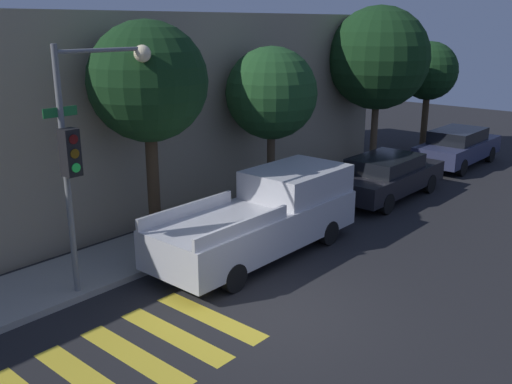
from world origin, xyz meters
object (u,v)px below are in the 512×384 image
object	(u,v)px
pickup_truck	(266,215)
tree_far_end	(378,58)
sedan_near_corner	(386,176)
tree_midblock	(271,94)
sedan_middle	(458,146)
tree_behind_truck	(429,71)
traffic_light_pole	(87,131)
tree_near_corner	(148,83)

from	to	relation	value
pickup_truck	tree_far_end	world-z (taller)	tree_far_end
sedan_near_corner	tree_far_end	world-z (taller)	tree_far_end
tree_midblock	sedan_middle	bearing A→B (deg)	-15.77
tree_far_end	sedan_near_corner	bearing A→B (deg)	-144.56
sedan_middle	tree_behind_truck	xyz separation A→B (m)	(2.08, 2.40, 2.61)
traffic_light_pole	tree_midblock	world-z (taller)	traffic_light_pole
sedan_middle	tree_behind_truck	size ratio (longest dim) A/B	1.00
sedan_near_corner	tree_behind_truck	size ratio (longest dim) A/B	1.00
sedan_middle	tree_near_corner	xyz separation A→B (m)	(-13.04, 2.40, 3.27)
pickup_truck	sedan_near_corner	world-z (taller)	pickup_truck
tree_behind_truck	tree_midblock	bearing A→B (deg)	-180.00
sedan_middle	tree_midblock	distance (m)	9.21
tree_near_corner	tree_midblock	size ratio (longest dim) A/B	1.15
traffic_light_pole	tree_far_end	world-z (taller)	tree_far_end
sedan_near_corner	tree_far_end	xyz separation A→B (m)	(3.37, 2.40, 3.38)
tree_far_end	tree_behind_truck	size ratio (longest dim) A/B	1.30
pickup_truck	tree_behind_truck	distance (m)	14.08
traffic_light_pole	tree_near_corner	world-z (taller)	tree_near_corner
sedan_near_corner	tree_behind_truck	bearing A→B (deg)	17.18
tree_near_corner	tree_behind_truck	distance (m)	15.13
tree_midblock	pickup_truck	bearing A→B (deg)	-142.07
traffic_light_pole	sedan_near_corner	world-z (taller)	traffic_light_pole
sedan_near_corner	sedan_middle	world-z (taller)	sedan_middle
tree_far_end	tree_near_corner	bearing A→B (deg)	180.00
sedan_near_corner	tree_midblock	size ratio (longest dim) A/B	0.97
sedan_near_corner	traffic_light_pole	bearing A→B (deg)	172.61
traffic_light_pole	tree_near_corner	distance (m)	2.76
pickup_truck	sedan_near_corner	xyz separation A→B (m)	(5.90, -0.00, -0.20)
pickup_truck	tree_behind_truck	size ratio (longest dim) A/B	1.21
sedan_near_corner	tree_midblock	distance (m)	4.55
traffic_light_pole	tree_midblock	size ratio (longest dim) A/B	1.06
sedan_middle	tree_behind_truck	bearing A→B (deg)	49.12
sedan_near_corner	sedan_middle	distance (m)	5.69
pickup_truck	tree_midblock	xyz separation A→B (m)	(3.08, 2.40, 2.45)
tree_near_corner	pickup_truck	bearing A→B (deg)	-58.78
traffic_light_pole	sedan_middle	size ratio (longest dim) A/B	1.09
tree_near_corner	tree_behind_truck	bearing A→B (deg)	0.00
tree_far_end	tree_behind_truck	bearing A→B (deg)	0.00
traffic_light_pole	pickup_truck	size ratio (longest dim) A/B	0.89
tree_behind_truck	tree_far_end	bearing A→B (deg)	180.00
tree_midblock	tree_behind_truck	size ratio (longest dim) A/B	1.02
tree_far_end	tree_midblock	bearing A→B (deg)	-180.00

